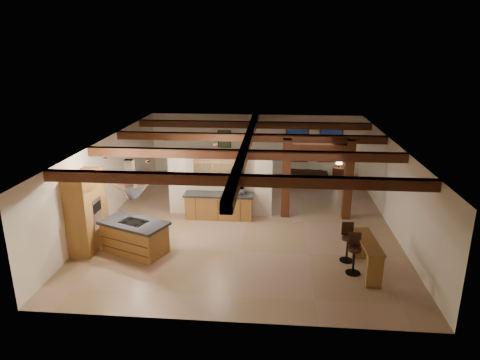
% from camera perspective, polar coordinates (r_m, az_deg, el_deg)
% --- Properties ---
extents(ground, '(12.00, 12.00, 0.00)m').
position_cam_1_polar(ground, '(15.50, 0.83, -5.34)').
color(ground, tan).
rests_on(ground, ground).
extents(room_walls, '(12.00, 12.00, 12.00)m').
position_cam_1_polar(room_walls, '(14.91, 0.86, 0.98)').
color(room_walls, white).
rests_on(room_walls, ground).
extents(ceiling_beams, '(10.00, 12.00, 0.28)m').
position_cam_1_polar(ceiling_beams, '(14.66, 0.88, 4.66)').
color(ceiling_beams, '#3A200E').
rests_on(ceiling_beams, room_walls).
extents(timber_posts, '(2.50, 0.30, 2.90)m').
position_cam_1_polar(timber_posts, '(15.43, 10.30, 1.20)').
color(timber_posts, '#3A200E').
rests_on(timber_posts, ground).
extents(partition_wall, '(3.80, 0.18, 2.20)m').
position_cam_1_polar(partition_wall, '(15.68, -2.66, -0.80)').
color(partition_wall, white).
rests_on(partition_wall, ground).
extents(pantry_cabinet, '(0.67, 1.60, 2.40)m').
position_cam_1_polar(pantry_cabinet, '(13.83, -19.69, -3.96)').
color(pantry_cabinet, olive).
rests_on(pantry_cabinet, ground).
extents(back_counter, '(2.50, 0.66, 0.94)m').
position_cam_1_polar(back_counter, '(15.53, -2.82, -3.44)').
color(back_counter, olive).
rests_on(back_counter, ground).
extents(upper_display_cabinet, '(1.80, 0.36, 0.95)m').
position_cam_1_polar(upper_display_cabinet, '(15.28, -2.80, 1.65)').
color(upper_display_cabinet, olive).
rests_on(upper_display_cabinet, partition_wall).
extents(range_hood, '(1.10, 1.10, 1.40)m').
position_cam_1_polar(range_hood, '(12.93, -14.26, -2.17)').
color(range_hood, silver).
rests_on(range_hood, room_walls).
extents(back_windows, '(2.70, 0.07, 1.70)m').
position_cam_1_polar(back_windows, '(20.77, 9.80, 4.65)').
color(back_windows, '#3A200E').
rests_on(back_windows, room_walls).
extents(framed_art, '(0.65, 0.05, 0.85)m').
position_cam_1_polar(framed_art, '(20.80, -2.10, 5.48)').
color(framed_art, '#3A200E').
rests_on(framed_art, room_walls).
extents(recessed_cans, '(3.16, 2.46, 0.03)m').
position_cam_1_polar(recessed_cans, '(13.20, -10.78, 3.40)').
color(recessed_cans, silver).
rests_on(recessed_cans, room_walls).
extents(kitchen_island, '(2.26, 1.76, 1.00)m').
position_cam_1_polar(kitchen_island, '(13.40, -13.85, -7.34)').
color(kitchen_island, olive).
rests_on(kitchen_island, ground).
extents(dining_table, '(2.17, 1.70, 0.67)m').
position_cam_1_polar(dining_table, '(17.48, -0.10, -1.49)').
color(dining_table, '#421A10').
rests_on(dining_table, ground).
extents(sofa, '(2.09, 0.89, 0.60)m').
position_cam_1_polar(sofa, '(20.11, 8.68, 0.75)').
color(sofa, black).
rests_on(sofa, ground).
extents(microwave, '(0.45, 0.33, 0.23)m').
position_cam_1_polar(microwave, '(15.25, -0.24, -1.49)').
color(microwave, '#B0B0B5').
rests_on(microwave, back_counter).
extents(bar_counter, '(0.54, 1.84, 0.95)m').
position_cam_1_polar(bar_counter, '(12.36, 16.63, -9.04)').
color(bar_counter, olive).
rests_on(bar_counter, ground).
extents(side_table, '(0.61, 0.61, 0.62)m').
position_cam_1_polar(side_table, '(20.44, 12.98, 0.80)').
color(side_table, '#3A200E').
rests_on(side_table, ground).
extents(table_lamp, '(0.31, 0.31, 0.36)m').
position_cam_1_polar(table_lamp, '(20.29, 13.08, 2.34)').
color(table_lamp, black).
rests_on(table_lamp, side_table).
extents(bar_stool_a, '(0.40, 0.40, 1.15)m').
position_cam_1_polar(bar_stool_a, '(12.25, 14.97, -9.44)').
color(bar_stool_a, black).
rests_on(bar_stool_a, ground).
extents(bar_stool_b, '(0.40, 0.40, 1.14)m').
position_cam_1_polar(bar_stool_b, '(12.87, 14.13, -8.03)').
color(bar_stool_b, black).
rests_on(bar_stool_b, ground).
extents(dining_chairs, '(1.92, 1.92, 1.13)m').
position_cam_1_polar(dining_chairs, '(17.40, -0.10, -0.73)').
color(dining_chairs, '#3A200E').
rests_on(dining_chairs, ground).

